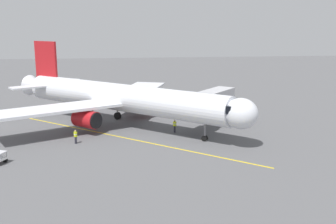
{
  "coord_description": "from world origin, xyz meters",
  "views": [
    {
      "loc": [
        -0.9,
        58.49,
        14.35
      ],
      "look_at": [
        -7.26,
        8.1,
        3.0
      ],
      "focal_mm": 42.84,
      "sensor_mm": 36.0,
      "label": 1
    }
  ],
  "objects": [
    {
      "name": "jet_bridge",
      "position": [
        -13.06,
        6.04,
        3.76
      ],
      "size": [
        9.06,
        9.87,
        5.4
      ],
      "color": "#B7B7BC",
      "rests_on": "ground"
    },
    {
      "name": "ground_plane",
      "position": [
        0.0,
        0.0,
        0.0
      ],
      "size": [
        220.0,
        220.0,
        0.0
      ],
      "primitive_type": "plane",
      "color": "#565659"
    },
    {
      "name": "airplane",
      "position": [
        -1.04,
        2.63,
        4.0
      ],
      "size": [
        33.58,
        32.45,
        11.5
      ],
      "color": "silver",
      "rests_on": "ground"
    },
    {
      "name": "ground_crew_marshaller",
      "position": [
        -15.94,
        5.04,
        0.89
      ],
      "size": [
        0.47,
        0.4,
        1.71
      ],
      "color": "#23232D",
      "rests_on": "ground"
    },
    {
      "name": "apron_lead_in_line",
      "position": [
        -1.25,
        8.82,
        0.01
      ],
      "size": [
        30.22,
        26.57,
        0.01
      ],
      "primitive_type": "cube",
      "rotation": [
        0.0,
        0.0,
        0.85
      ],
      "color": "yellow",
      "rests_on": "ground"
    },
    {
      "name": "ground_crew_loader",
      "position": [
        4.37,
        10.84,
        0.89
      ],
      "size": [
        0.45,
        0.47,
        1.71
      ],
      "color": "#23232D",
      "rests_on": "ground"
    },
    {
      "name": "ground_crew_wing_walker",
      "position": [
        -8.26,
        7.29,
        0.89
      ],
      "size": [
        0.47,
        0.44,
        1.71
      ],
      "color": "#23232D",
      "rests_on": "ground"
    }
  ]
}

